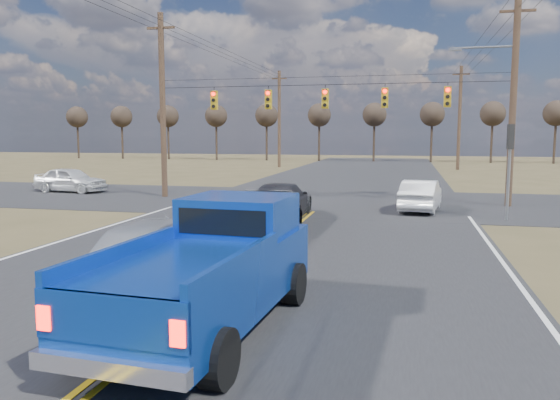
% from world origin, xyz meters
% --- Properties ---
extents(ground, '(160.00, 160.00, 0.00)m').
position_xyz_m(ground, '(0.00, 0.00, 0.00)').
color(ground, brown).
rests_on(ground, ground).
extents(road_main, '(14.00, 120.00, 0.02)m').
position_xyz_m(road_main, '(0.00, 10.00, 0.00)').
color(road_main, '#28282B').
rests_on(road_main, ground).
extents(road_cross, '(120.00, 12.00, 0.02)m').
position_xyz_m(road_cross, '(0.00, 18.00, 0.00)').
color(road_cross, '#28282B').
rests_on(road_cross, ground).
extents(signal_gantry, '(19.60, 4.83, 10.00)m').
position_xyz_m(signal_gantry, '(0.50, 17.79, 5.06)').
color(signal_gantry, '#473323').
rests_on(signal_gantry, ground).
extents(utility_poles, '(19.60, 58.32, 10.00)m').
position_xyz_m(utility_poles, '(0.00, 17.00, 5.23)').
color(utility_poles, '#473323').
rests_on(utility_poles, ground).
extents(treeline, '(87.00, 117.80, 7.40)m').
position_xyz_m(treeline, '(0.00, 26.96, 5.70)').
color(treeline, '#33261C').
rests_on(treeline, ground).
extents(pickup_truck, '(2.73, 6.18, 2.27)m').
position_xyz_m(pickup_truck, '(0.81, -1.02, 1.10)').
color(pickup_truck, black).
rests_on(pickup_truck, ground).
extents(silver_suv, '(2.23, 5.32, 1.80)m').
position_xyz_m(silver_suv, '(-1.05, 0.88, 0.90)').
color(silver_suv, '#B3B5BC').
rests_on(silver_suv, ground).
extents(black_suv, '(2.64, 5.08, 1.37)m').
position_xyz_m(black_suv, '(-0.80, 7.81, 0.68)').
color(black_suv, black).
rests_on(black_suv, ground).
extents(white_car_queue, '(2.07, 4.50, 1.43)m').
position_xyz_m(white_car_queue, '(4.82, 15.50, 0.72)').
color(white_car_queue, silver).
rests_on(white_car_queue, ground).
extents(dgrey_car_queue, '(2.35, 5.29, 1.51)m').
position_xyz_m(dgrey_car_queue, '(-0.90, 11.80, 0.75)').
color(dgrey_car_queue, '#343439').
rests_on(dgrey_car_queue, ground).
extents(cross_car_west, '(2.24, 4.61, 1.51)m').
position_xyz_m(cross_car_west, '(-15.60, 18.96, 0.76)').
color(cross_car_west, silver).
rests_on(cross_car_west, ground).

